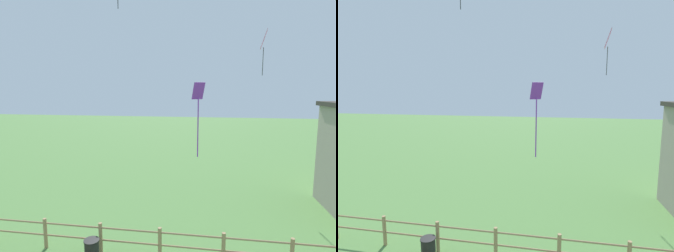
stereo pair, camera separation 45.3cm
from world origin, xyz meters
TOP-DOWN VIEW (x-y plane):
  - wooden_fence at (0.00, 6.72)m, footprint 18.60×0.14m
  - trash_bin at (-2.39, 6.11)m, footprint 0.56×0.56m
  - kite_purple_streamer at (1.25, 8.97)m, footprint 0.57×0.49m
  - kite_pink_diamond at (5.46, 17.72)m, footprint 0.60×1.05m

SIDE VIEW (x-z plane):
  - trash_bin at x=-2.39m, z-range 0.00..0.91m
  - wooden_fence at x=0.00m, z-range 0.08..1.32m
  - kite_purple_streamer at x=1.25m, z-range 3.93..7.12m
  - kite_pink_diamond at x=5.46m, z-range 8.00..11.16m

